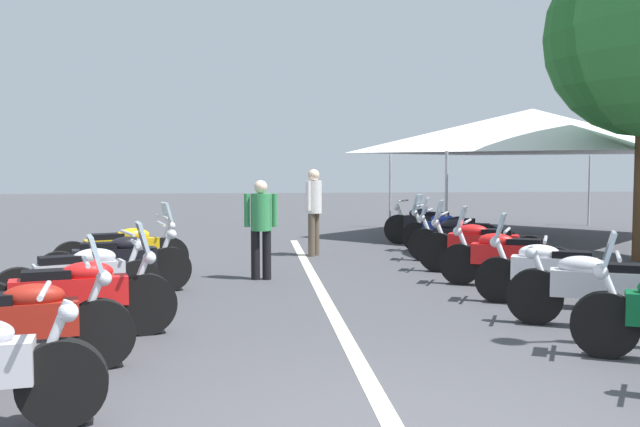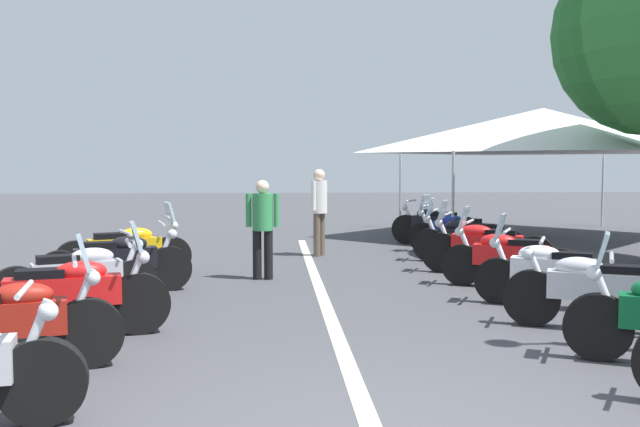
{
  "view_description": "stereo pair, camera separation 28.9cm",
  "coord_description": "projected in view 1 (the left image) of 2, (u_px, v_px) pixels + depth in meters",
  "views": [
    {
      "loc": [
        -4.47,
        0.97,
        1.84
      ],
      "look_at": [
        5.76,
        0.0,
        1.12
      ],
      "focal_mm": 39.87,
      "sensor_mm": 36.0,
      "label": 1
    },
    {
      "loc": [
        -4.47,
        0.68,
        1.84
      ],
      "look_at": [
        5.76,
        0.0,
        1.12
      ],
      "focal_mm": 39.87,
      "sensor_mm": 36.0,
      "label": 2
    }
  ],
  "objects": [
    {
      "name": "motorcycle_right_row_6",
      "position": [
        462.0,
        238.0,
        13.25
      ],
      "size": [
        1.0,
        2.0,
        1.2
      ],
      "rotation": [
        0.0,
        0.0,
        1.2
      ],
      "color": "black",
      "rests_on": "ground_plane"
    },
    {
      "name": "motorcycle_left_row_1",
      "position": [
        16.0,
        324.0,
        6.09
      ],
      "size": [
        0.83,
        2.03,
        1.21
      ],
      "rotation": [
        0.0,
        0.0,
        -1.29
      ],
      "color": "black",
      "rests_on": "ground_plane"
    },
    {
      "name": "motorcycle_right_row_7",
      "position": [
        450.0,
        231.0,
        14.56
      ],
      "size": [
        1.28,
        1.84,
        1.2
      ],
      "rotation": [
        0.0,
        0.0,
        0.99
      ],
      "color": "black",
      "rests_on": "ground_plane"
    },
    {
      "name": "motorcycle_right_row_5",
      "position": [
        481.0,
        245.0,
        11.84
      ],
      "size": [
        1.08,
        2.04,
        1.23
      ],
      "rotation": [
        0.0,
        0.0,
        1.14
      ],
      "color": "black",
      "rests_on": "ground_plane"
    },
    {
      "name": "motorcycle_right_row_4",
      "position": [
        506.0,
        256.0,
        10.58
      ],
      "size": [
        1.03,
        1.9,
        1.2
      ],
      "rotation": [
        0.0,
        0.0,
        1.14
      ],
      "color": "black",
      "rests_on": "ground_plane"
    },
    {
      "name": "motorcycle_left_row_5",
      "position": [
        124.0,
        250.0,
        11.27
      ],
      "size": [
        1.0,
        2.05,
        1.21
      ],
      "rotation": [
        0.0,
        0.0,
        -1.19
      ],
      "color": "black",
      "rests_on": "ground_plane"
    },
    {
      "name": "motorcycle_right_row_3",
      "position": [
        551.0,
        271.0,
        9.18
      ],
      "size": [
        1.04,
        1.86,
        1.19
      ],
      "rotation": [
        0.0,
        0.0,
        1.12
      ],
      "color": "black",
      "rests_on": "ground_plane"
    },
    {
      "name": "motorcycle_left_row_4",
      "position": [
        117.0,
        262.0,
        9.98
      ],
      "size": [
        0.84,
        2.1,
        1.0
      ],
      "rotation": [
        0.0,
        0.0,
        -1.3
      ],
      "color": "black",
      "rests_on": "ground_plane"
    },
    {
      "name": "motorcycle_right_row_8",
      "position": [
        427.0,
        225.0,
        15.98
      ],
      "size": [
        1.21,
        1.82,
        1.02
      ],
      "rotation": [
        0.0,
        0.0,
        1.01
      ],
      "color": "black",
      "rests_on": "ground_plane"
    },
    {
      "name": "event_tent",
      "position": [
        532.0,
        131.0,
        17.63
      ],
      "size": [
        6.65,
        6.65,
        3.2
      ],
      "color": "white",
      "rests_on": "ground_plane"
    },
    {
      "name": "bystander_1",
      "position": [
        261.0,
        222.0,
        11.23
      ],
      "size": [
        0.32,
        0.53,
        1.58
      ],
      "rotation": [
        0.0,
        0.0,
        3.08
      ],
      "color": "black",
      "rests_on": "ground_plane"
    },
    {
      "name": "motorcycle_right_row_2",
      "position": [
        597.0,
        288.0,
        7.92
      ],
      "size": [
        1.01,
        1.88,
        1.0
      ],
      "rotation": [
        0.0,
        0.0,
        1.15
      ],
      "color": "black",
      "rests_on": "ground_plane"
    },
    {
      "name": "lane_centre_stripe",
      "position": [
        331.0,
        309.0,
        8.96
      ],
      "size": [
        16.18,
        0.16,
        0.01
      ],
      "primitive_type": "cube",
      "color": "beige",
      "rests_on": "ground_plane"
    },
    {
      "name": "bystander_0",
      "position": [
        314.0,
        205.0,
        14.13
      ],
      "size": [
        0.46,
        0.33,
        1.73
      ],
      "rotation": [
        0.0,
        0.0,
        4.13
      ],
      "color": "brown",
      "rests_on": "ground_plane"
    },
    {
      "name": "motorcycle_left_row_2",
      "position": [
        73.0,
        295.0,
        7.37
      ],
      "size": [
        0.82,
        2.16,
        1.22
      ],
      "rotation": [
        0.0,
        0.0,
        -1.31
      ],
      "color": "black",
      "rests_on": "ground_plane"
    },
    {
      "name": "motorcycle_left_row_3",
      "position": [
        81.0,
        278.0,
        8.63
      ],
      "size": [
        1.0,
        1.9,
        1.0
      ],
      "rotation": [
        0.0,
        0.0,
        -1.16
      ],
      "color": "black",
      "rests_on": "ground_plane"
    }
  ]
}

